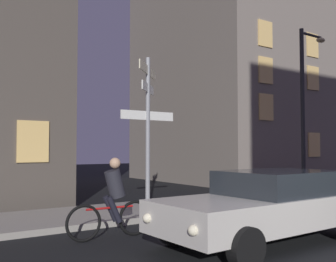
{
  "coord_description": "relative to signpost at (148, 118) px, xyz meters",
  "views": [
    {
      "loc": [
        -5.57,
        -3.13,
        1.78
      ],
      "look_at": [
        0.28,
        5.43,
        2.26
      ],
      "focal_mm": 41.68,
      "sensor_mm": 36.0,
      "label": 1
    }
  ],
  "objects": [
    {
      "name": "street_lamp",
      "position": [
        7.34,
        0.34,
        1.21
      ],
      "size": [
        1.53,
        0.28,
        6.29
      ],
      "color": "#2D2D30",
      "rests_on": "sidewalk_kerb"
    },
    {
      "name": "cyclist",
      "position": [
        -1.97,
        -1.87,
        -1.88
      ],
      "size": [
        1.82,
        0.34,
        1.61
      ],
      "color": "black",
      "rests_on": "ground_plane"
    },
    {
      "name": "signpost",
      "position": [
        0.0,
        0.0,
        0.0
      ],
      "size": [
        1.65,
        1.28,
        4.14
      ],
      "color": "gray",
      "rests_on": "sidewalk_kerb"
    },
    {
      "name": "sidewalk_kerb",
      "position": [
        0.08,
        0.49,
        -2.55
      ],
      "size": [
        40.0,
        2.69,
        0.14
      ],
      "primitive_type": "cube",
      "color": "gray",
      "rests_on": "ground_plane"
    },
    {
      "name": "building_right_block",
      "position": [
        11.54,
        7.75,
        3.9
      ],
      "size": [
        10.47,
        9.62,
        13.06
      ],
      "color": "slate",
      "rests_on": "ground_plane"
    },
    {
      "name": "car_far_oncoming",
      "position": [
        0.3,
        -3.91,
        -1.89
      ],
      "size": [
        4.6,
        2.09,
        1.36
      ],
      "color": "beige",
      "rests_on": "ground_plane"
    }
  ]
}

